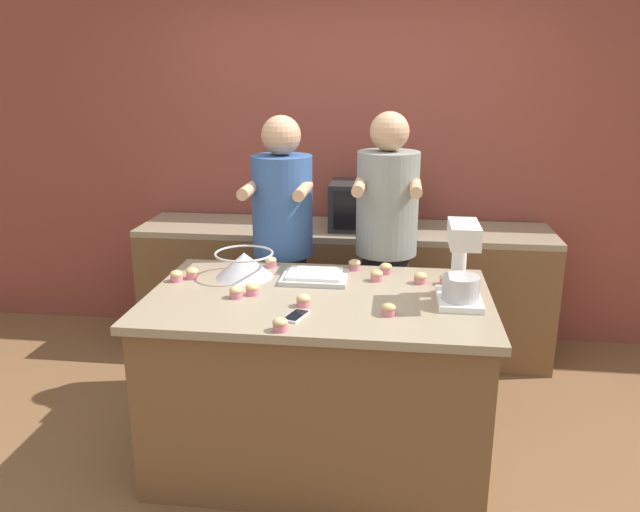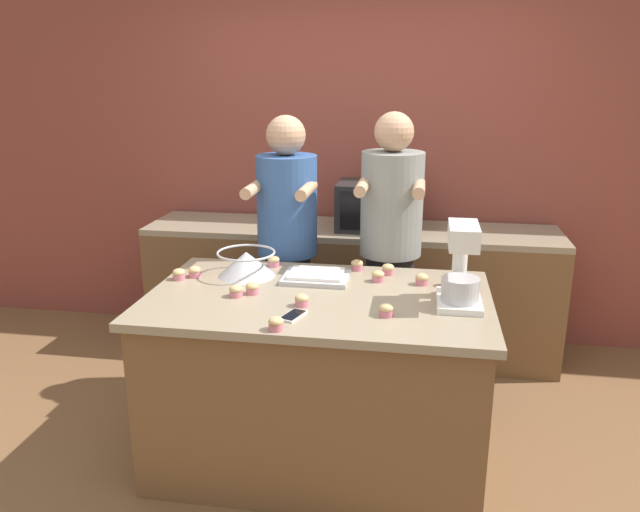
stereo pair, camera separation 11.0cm
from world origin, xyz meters
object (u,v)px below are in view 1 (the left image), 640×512
stand_mixer (461,268)px  cupcake_1 (446,279)px  cupcake_6 (271,262)px  cupcake_8 (386,268)px  mixing_bowl (244,264)px  person_right (386,255)px  cupcake_3 (252,289)px  cell_phone (296,316)px  microwave_oven (372,205)px  cupcake_7 (389,309)px  cupcake_2 (420,278)px  cupcake_4 (377,275)px  cupcake_11 (192,273)px  cupcake_5 (354,265)px  person_left (283,253)px  cupcake_0 (176,276)px  baking_tray (315,276)px  cupcake_9 (280,324)px  cupcake_12 (303,300)px  cupcake_10 (236,292)px

stand_mixer → cupcake_1: stand_mixer is taller
cupcake_6 → cupcake_8: bearing=-3.5°
mixing_bowl → person_right: bearing=33.1°
cupcake_3 → cupcake_6: bearing=90.1°
cell_phone → cupcake_1: 0.86m
mixing_bowl → stand_mixer: bearing=-13.0°
microwave_oven → cupcake_7: 1.56m
cupcake_6 → cupcake_8: same height
cupcake_2 → cupcake_4: 0.22m
cupcake_8 → cupcake_2: bearing=-37.5°
cupcake_11 → cupcake_3: bearing=-28.7°
mixing_bowl → microwave_oven: 1.27m
cupcake_6 → cupcake_11: size_ratio=1.00×
cupcake_5 → person_right: bearing=60.2°
cupcake_6 → cupcake_11: bearing=-146.1°
cupcake_5 → cupcake_11: size_ratio=1.00×
cupcake_1 → cell_phone: bearing=-142.3°
person_left → person_right: bearing=0.0°
stand_mixer → mixing_bowl: (-1.08, 0.25, -0.10)m
cupcake_0 → cupcake_4: size_ratio=1.00×
person_right → stand_mixer: (0.36, -0.72, 0.16)m
baking_tray → cupcake_9: size_ratio=5.17×
stand_mixer → cupcake_8: 0.54m
cupcake_0 → microwave_oven: bearing=52.7°
cupcake_2 → cupcake_0: bearing=-174.3°
cupcake_4 → cupcake_2: bearing=-3.2°
cupcake_2 → cupcake_9: same height
person_right → cupcake_8: (0.01, -0.33, 0.02)m
cupcake_5 → cupcake_12: bearing=-108.5°
cupcake_6 → cupcake_10: (-0.07, -0.49, 0.00)m
baking_tray → cupcake_0: cupcake_0 is taller
person_right → cupcake_10: (-0.68, -0.78, 0.02)m
baking_tray → cupcake_6: 0.33m
cupcake_0 → cupcake_11: same height
cupcake_7 → baking_tray: bearing=131.4°
mixing_bowl → cupcake_12: 0.53m
cupcake_8 → microwave_oven: bearing=97.1°
cupcake_5 → cupcake_10: bearing=-136.2°
cupcake_1 → cupcake_6: 0.95m
microwave_oven → cupcake_10: (-0.57, -1.42, -0.13)m
cupcake_3 → cupcake_5: bearing=44.7°
stand_mixer → cupcake_9: 0.88m
cupcake_2 → cupcake_7: size_ratio=1.00×
cupcake_4 → cupcake_10: same height
person_left → cupcake_10: person_left is taller
stand_mixer → cupcake_1: (-0.04, 0.25, -0.14)m
cupcake_2 → cupcake_7: (-0.15, -0.45, 0.00)m
baking_tray → cupcake_1: (0.66, 0.01, 0.01)m
person_left → cupcake_5: person_left is taller
baking_tray → cupcake_4: size_ratio=5.17×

